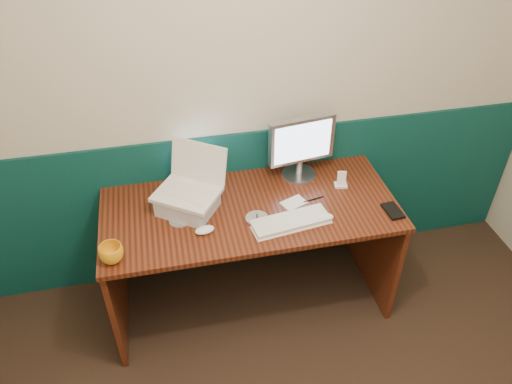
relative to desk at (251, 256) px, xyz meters
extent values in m
cube|color=beige|center=(0.13, 0.37, 0.88)|extent=(3.50, 0.04, 2.50)
cube|color=#072F29|center=(0.13, 0.36, 0.12)|extent=(3.48, 0.02, 1.00)
cube|color=#351309|center=(0.00, 0.00, 0.00)|extent=(1.60, 0.70, 0.75)
cube|color=silver|center=(-0.33, 0.05, 0.42)|extent=(0.36, 0.35, 0.10)
cube|color=white|center=(0.18, -0.17, 0.39)|extent=(0.42, 0.19, 0.02)
ellipsoid|color=white|center=(0.36, -0.18, 0.39)|extent=(0.11, 0.07, 0.03)
ellipsoid|color=white|center=(-0.27, -0.15, 0.39)|extent=(0.11, 0.08, 0.03)
imported|color=orange|center=(-0.72, -0.25, 0.42)|extent=(0.14, 0.14, 0.09)
cylinder|color=silver|center=(0.01, -0.12, 0.39)|extent=(0.12, 0.12, 0.03)
cylinder|color=#B6BCC7|center=(-0.38, -0.03, 0.38)|extent=(0.12, 0.12, 0.00)
cylinder|color=black|center=(0.35, -0.01, 0.38)|extent=(0.12, 0.03, 0.01)
cube|color=white|center=(0.24, -0.01, 0.38)|extent=(0.16, 0.13, 0.00)
cube|color=white|center=(0.54, 0.08, 0.38)|extent=(0.08, 0.07, 0.01)
cube|color=white|center=(0.54, 0.08, 0.43)|extent=(0.05, 0.03, 0.09)
cube|color=black|center=(0.74, -0.20, 0.38)|extent=(0.09, 0.14, 0.02)
camera|label=1|loc=(-0.41, -2.04, 2.10)|focal=35.00mm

